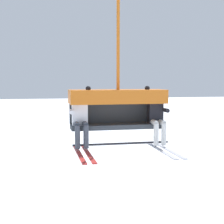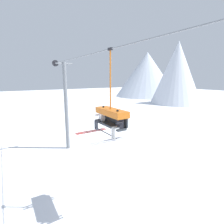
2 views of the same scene
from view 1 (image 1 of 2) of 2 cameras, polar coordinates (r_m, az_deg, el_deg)
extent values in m
cube|color=#33383D|center=(7.54, 1.00, -2.37)|extent=(2.07, 0.48, 0.10)
cube|color=#33383D|center=(7.78, 0.54, -0.09)|extent=(2.07, 0.08, 0.45)
cube|color=#D16619|center=(7.54, 0.91, 2.59)|extent=(2.11, 0.68, 0.30)
cylinder|color=black|center=(7.28, 1.57, -5.28)|extent=(2.07, 0.04, 0.04)
cylinder|color=#D16619|center=(7.56, 1.03, 14.25)|extent=(0.07, 0.07, 2.77)
cube|color=silver|center=(7.34, -5.40, -0.17)|extent=(0.32, 0.22, 0.52)
sphere|color=silver|center=(7.31, -5.42, 2.63)|extent=(0.22, 0.22, 0.22)
ellipsoid|color=black|center=(7.21, -5.33, 2.60)|extent=(0.17, 0.04, 0.08)
cylinder|color=#3D424C|center=(7.19, -5.92, -2.05)|extent=(0.11, 0.34, 0.11)
cylinder|color=#3D424C|center=(7.21, -4.53, -2.02)|extent=(0.11, 0.34, 0.11)
cylinder|color=#3D424C|center=(7.05, -5.76, -4.16)|extent=(0.11, 0.11, 0.48)
cylinder|color=#3D424C|center=(7.08, -4.34, -4.12)|extent=(0.11, 0.11, 0.48)
cube|color=#B22823|center=(6.82, -5.46, -6.97)|extent=(0.09, 1.70, 0.02)
cube|color=#B22823|center=(6.84, -3.99, -6.92)|extent=(0.09, 1.70, 0.02)
cylinder|color=silver|center=(7.17, -6.75, 0.01)|extent=(0.09, 0.30, 0.09)
cylinder|color=silver|center=(7.34, -3.97, 2.58)|extent=(0.09, 0.09, 0.30)
sphere|color=black|center=(7.33, -3.98, 3.91)|extent=(0.11, 0.11, 0.11)
cube|color=black|center=(7.72, 7.16, 0.08)|extent=(0.32, 0.22, 0.52)
sphere|color=black|center=(7.69, 7.20, 2.75)|extent=(0.22, 0.22, 0.22)
ellipsoid|color=black|center=(7.60, 7.45, 2.71)|extent=(0.17, 0.04, 0.08)
cylinder|color=silver|center=(7.55, 6.94, -1.71)|extent=(0.11, 0.34, 0.11)
cylinder|color=silver|center=(7.61, 8.19, -1.67)|extent=(0.11, 0.34, 0.11)
cylinder|color=silver|center=(7.43, 7.34, -3.70)|extent=(0.11, 0.11, 0.48)
cylinder|color=silver|center=(7.48, 8.61, -3.65)|extent=(0.11, 0.11, 0.48)
cube|color=#B2B2BC|center=(7.20, 8.10, -6.34)|extent=(0.09, 1.70, 0.02)
cube|color=#B2B2BC|center=(7.26, 9.41, -6.26)|extent=(0.09, 1.70, 0.02)
cylinder|color=black|center=(7.63, 5.87, 2.67)|extent=(0.09, 0.09, 0.30)
sphere|color=black|center=(7.63, 5.88, 3.95)|extent=(0.11, 0.11, 0.11)
cylinder|color=black|center=(7.64, 8.86, 0.31)|extent=(0.09, 0.30, 0.09)
camera|label=2|loc=(9.37, 61.04, 10.65)|focal=28.00mm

